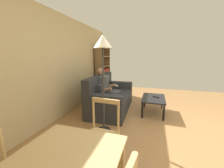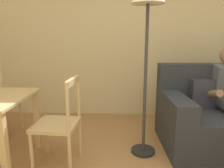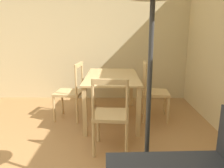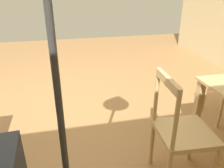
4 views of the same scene
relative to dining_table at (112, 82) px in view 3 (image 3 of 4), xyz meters
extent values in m
cube|color=#C8B586|center=(-1.25, -1.24, 0.63)|extent=(0.12, 5.75, 2.53)
cube|color=tan|center=(0.00, 0.00, 0.10)|extent=(1.41, 0.84, 0.02)
cube|color=tan|center=(-0.65, -0.37, -0.27)|extent=(0.06, 0.06, 0.72)
cube|color=tan|center=(0.65, -0.37, -0.27)|extent=(0.06, 0.06, 0.72)
cube|color=tan|center=(-0.65, 0.37, -0.27)|extent=(0.06, 0.06, 0.72)
cube|color=tan|center=(0.65, 0.37, -0.27)|extent=(0.06, 0.06, 0.72)
cube|color=tan|center=(0.00, 0.72, -0.18)|extent=(0.45, 0.45, 0.04)
cylinder|color=tan|center=(0.20, 0.90, -0.41)|extent=(0.04, 0.04, 0.45)
cylinder|color=tan|center=(-0.18, 0.92, -0.41)|extent=(0.04, 0.04, 0.45)
cylinder|color=tan|center=(0.18, 0.52, -0.41)|extent=(0.04, 0.04, 0.45)
cylinder|color=tan|center=(-0.20, 0.54, -0.41)|extent=(0.04, 0.04, 0.45)
cylinder|color=tan|center=(0.18, 0.52, 0.07)|extent=(0.03, 0.03, 0.50)
cylinder|color=tan|center=(-0.20, 0.54, 0.07)|extent=(0.03, 0.03, 0.50)
cube|color=tan|center=(-0.01, 0.53, 0.29)|extent=(0.38, 0.06, 0.06)
cube|color=tan|center=(1.00, 0.00, -0.18)|extent=(0.45, 0.45, 0.04)
cylinder|color=tan|center=(0.83, 0.20, -0.41)|extent=(0.04, 0.04, 0.45)
cylinder|color=tan|center=(0.80, -0.18, -0.41)|extent=(0.04, 0.04, 0.45)
cylinder|color=tan|center=(1.21, 0.18, -0.41)|extent=(0.04, 0.04, 0.45)
cylinder|color=tan|center=(1.18, -0.20, -0.41)|extent=(0.04, 0.04, 0.45)
cylinder|color=tan|center=(1.21, 0.18, 0.07)|extent=(0.03, 0.03, 0.49)
cylinder|color=tan|center=(1.18, -0.20, 0.07)|extent=(0.03, 0.03, 0.49)
cube|color=tan|center=(1.19, -0.01, 0.28)|extent=(0.06, 0.38, 0.06)
cube|color=tan|center=(0.00, -0.72, -0.18)|extent=(0.47, 0.47, 0.04)
cylinder|color=tan|center=(-0.21, -0.88, -0.41)|extent=(0.04, 0.04, 0.45)
cylinder|color=tan|center=(0.17, -0.93, -0.41)|extent=(0.04, 0.04, 0.45)
cylinder|color=tan|center=(-0.17, -0.51, -0.41)|extent=(0.04, 0.04, 0.45)
cylinder|color=tan|center=(0.21, -0.55, -0.41)|extent=(0.04, 0.04, 0.45)
cylinder|color=tan|center=(-0.17, -0.51, 0.07)|extent=(0.03, 0.03, 0.50)
cylinder|color=tan|center=(0.21, -0.55, 0.07)|extent=(0.03, 0.03, 0.50)
cube|color=tan|center=(0.02, -0.53, 0.29)|extent=(0.38, 0.08, 0.06)
cylinder|color=#333333|center=(1.93, 0.29, 0.20)|extent=(0.04, 0.04, 1.66)
camera|label=1|loc=(-0.52, -0.64, 0.88)|focal=22.19mm
camera|label=2|loc=(1.65, -2.00, 0.68)|focal=33.97mm
camera|label=3|loc=(3.53, 0.03, 0.81)|focal=35.54mm
camera|label=4|loc=(1.89, 1.28, 0.90)|focal=35.86mm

